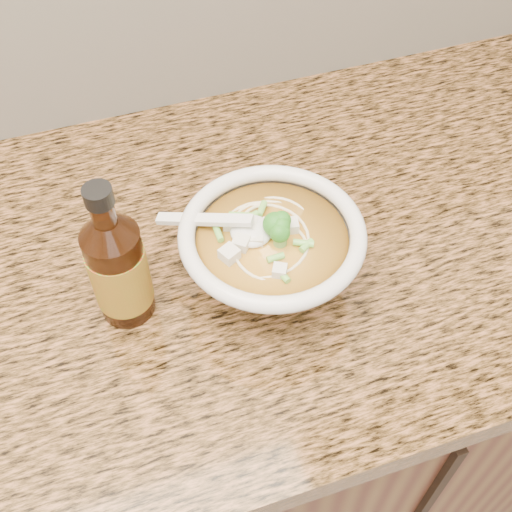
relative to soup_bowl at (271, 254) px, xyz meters
name	(u,v)px	position (x,y,z in m)	size (l,w,h in m)	color
cabinet	(72,449)	(-0.35, 0.08, -0.52)	(4.00, 0.65, 0.86)	#381A10
soup_bowl	(271,254)	(0.00, 0.00, 0.00)	(0.24, 0.22, 0.12)	white
hot_sauce_bottle	(118,268)	(-0.18, 0.02, 0.03)	(0.08, 0.08, 0.21)	#3C1908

